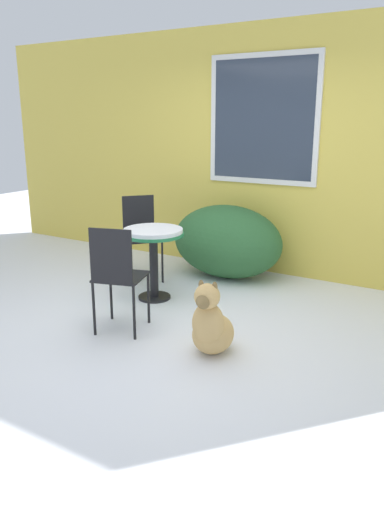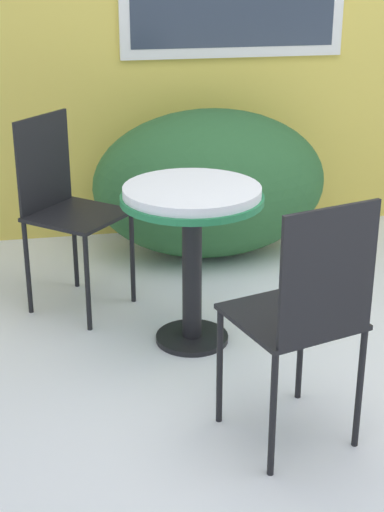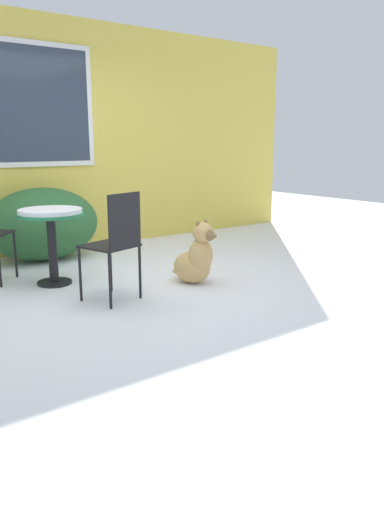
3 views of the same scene
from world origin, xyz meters
The scene contains 7 objects.
ground_plane centered at (0.00, 0.00, 0.00)m, with size 16.00×16.00×0.00m, color white.
house_wall centered at (0.00, 2.20, 1.44)m, with size 8.00×0.10×2.84m.
shrub_left centered at (-0.21, 1.74, 0.42)m, with size 1.33×0.84×0.85m.
patio_table centered at (-0.51, 0.69, 0.59)m, with size 0.62×0.62×0.74m.
patio_chair_near_table centered at (-1.04, 1.19, 0.53)m, with size 0.57×0.57×0.95m.
patio_chair_far_side centered at (-0.28, -0.16, 0.53)m, with size 0.50×0.50×0.95m.
dog centered at (0.61, -0.12, 0.24)m, with size 0.38×0.61×0.64m.
Camera 1 is at (2.34, -3.28, 1.81)m, focal length 35.00 mm.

